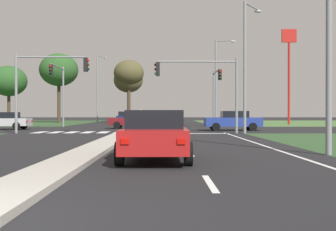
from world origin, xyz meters
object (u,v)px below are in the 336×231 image
Objects in this scene: car_maroon_near at (134,120)px; treeline_third at (129,73)px; car_navy_second at (125,118)px; fastfood_pole_sign at (289,55)px; traffic_signal_near_right at (204,80)px; car_red_sixth at (155,134)px; pedestrian_at_median at (141,115)px; traffic_signal_far_left at (59,84)px; traffic_signal_near_left at (44,78)px; street_lamp_near at (329,3)px; street_lamp_fourth at (98,85)px; car_blue_fourth at (233,120)px; treeline_second at (59,70)px; treeline_fourth at (128,80)px; traffic_signal_far_right at (216,87)px; street_lamp_second at (246,59)px; car_silver_fifth at (4,121)px; street_lamp_third at (217,78)px; treeline_near at (9,81)px.

treeline_third is (-2.30, 21.01, 6.25)m from car_maroon_near.
car_navy_second is 0.40× the size of fastfood_pole_sign.
traffic_signal_near_right is 31.11m from treeline_third.
car_red_sixth is 35.17m from pedestrian_at_median.
traffic_signal_far_left reaches higher than pedestrian_at_median.
traffic_signal_far_left is 27.90m from fastfood_pole_sign.
traffic_signal_near_right is at bearing 108.53° from car_navy_second.
street_lamp_near reaches higher than traffic_signal_near_left.
street_lamp_fourth is 9.29m from treeline_third.
street_lamp_fourth is 20.53m from pedestrian_at_median.
car_blue_fourth is 17.48m from traffic_signal_far_left.
treeline_second is (-10.33, 8.23, 6.76)m from car_navy_second.
street_lamp_near reaches higher than treeline_fourth.
street_lamp_fourth is at bearing 109.71° from traffic_signal_near_right.
traffic_signal_far_right is 1.02× the size of traffic_signal_near_left.
traffic_signal_far_left is 19.75m from street_lamp_second.
traffic_signal_far_left is at bearing -104.58° from treeline_fourth.
traffic_signal_near_left is (-11.09, 0.00, 0.16)m from traffic_signal_near_right.
street_lamp_fourth reaches higher than treeline_fourth.
traffic_signal_near_left is (-5.60, -8.92, 3.07)m from car_maroon_near.
car_silver_fifth is 29.08m from street_lamp_near.
car_red_sixth reaches higher than car_silver_fifth.
car_blue_fourth reaches higher than car_red_sixth.
street_lamp_third is at bearing 13.08° from traffic_signal_far_left.
car_navy_second is 24.15m from traffic_signal_near_right.
traffic_signal_far_left is at bearing -35.05° from car_silver_fifth.
street_lamp_fourth is at bearing 121.05° from traffic_signal_far_right.
car_maroon_near is 22.04m from treeline_third.
treeline_second reaches higher than car_red_sixth.
street_lamp_near is at bearing -90.48° from street_lamp_third.
car_red_sixth is 32.22m from street_lamp_third.
treeline_near is at bearing 114.80° from car_red_sixth.
street_lamp_third is (0.25, 30.15, 0.08)m from street_lamp_near.
treeline_fourth is (10.00, -0.13, -1.47)m from treeline_second.
treeline_second reaches higher than car_maroon_near.
car_silver_fifth is at bearing -95.65° from street_lamp_fourth.
traffic_signal_near_right is at bearing -119.67° from fastfood_pole_sign.
street_lamp_second is 24.52m from fastfood_pole_sign.
treeline_fourth reaches higher than traffic_signal_near_right.
treeline_second is at bearing 120.10° from traffic_signal_near_right.
traffic_signal_far_right is at bearing -38.86° from treeline_near.
car_silver_fifth is 0.99× the size of car_red_sixth.
treeline_fourth is (3.14, 30.84, 2.27)m from traffic_signal_near_left.
car_red_sixth is 0.38× the size of fastfood_pole_sign.
traffic_signal_near_right is 0.55× the size of street_lamp_fourth.
traffic_signal_near_left is at bearing -132.55° from street_lamp_third.
car_silver_fifth is at bearing -102.96° from pedestrian_at_median.
street_lamp_second is at bearing -179.27° from car_blue_fourth.
street_lamp_third is at bearing -66.08° from car_silver_fifth.
street_lamp_third is (13.95, 15.20, 1.26)m from traffic_signal_near_left.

